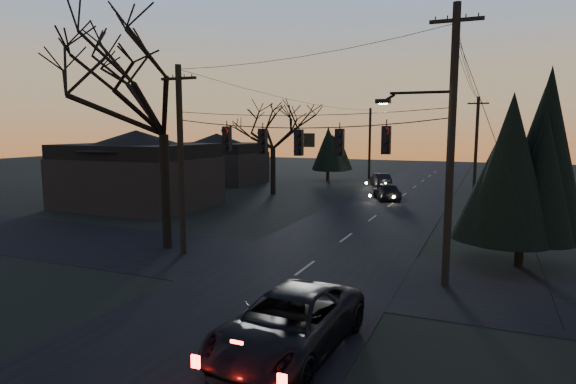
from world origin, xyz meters
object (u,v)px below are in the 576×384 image
at_px(utility_pole_right, 445,285).
at_px(suv_near, 288,324).
at_px(utility_pole_far_l, 369,179).
at_px(sedan_oncoming_b, 381,180).
at_px(evergreen_right, 525,167).
at_px(utility_pole_far_r, 474,193).
at_px(utility_pole_left, 184,254).
at_px(bare_tree_left, 162,87).
at_px(sedan_oncoming_a, 387,191).

height_order(utility_pole_right, suv_near, utility_pole_right).
distance_m(utility_pole_far_l, sedan_oncoming_b, 7.42).
relative_size(utility_pole_far_l, evergreen_right, 1.12).
bearing_deg(utility_pole_far_r, utility_pole_left, -112.33).
bearing_deg(suv_near, evergreen_right, 65.24).
xyz_separation_m(utility_pole_far_r, utility_pole_far_l, (-11.50, 8.00, 0.00)).
bearing_deg(bare_tree_left, utility_pole_left, -23.56).
relative_size(utility_pole_far_l, suv_near, 1.44).
bearing_deg(suv_near, utility_pole_left, 142.32).
relative_size(utility_pole_right, sedan_oncoming_b, 2.51).
bearing_deg(suv_near, sedan_oncoming_a, 99.54).
height_order(utility_pole_far_r, bare_tree_left, bare_tree_left).
distance_m(evergreen_right, sedan_oncoming_a, 19.26).
xyz_separation_m(suv_near, sedan_oncoming_b, (-5.49, 36.33, -0.11)).
height_order(utility_pole_right, utility_pole_far_r, utility_pole_right).
distance_m(bare_tree_left, sedan_oncoming_b, 29.70).
distance_m(utility_pole_left, suv_near, 10.99).
bearing_deg(utility_pole_far_r, sedan_oncoming_b, 172.41).
distance_m(utility_pole_far_r, suv_near, 35.32).
height_order(utility_pole_far_l, suv_near, utility_pole_far_l).
xyz_separation_m(utility_pole_right, suv_near, (-3.21, -7.17, 0.77)).
relative_size(utility_pole_far_r, sedan_oncoming_b, 2.13).
bearing_deg(bare_tree_left, utility_pole_right, -2.61).
xyz_separation_m(utility_pole_far_l, evergreen_right, (14.10, -32.21, 4.17)).
bearing_deg(evergreen_right, utility_pole_far_l, 113.64).
distance_m(utility_pole_far_l, bare_tree_left, 36.25).
height_order(utility_pole_far_r, utility_pole_far_l, utility_pole_far_r).
relative_size(utility_pole_right, utility_pole_far_l, 1.25).
relative_size(utility_pole_far_l, sedan_oncoming_b, 2.01).
bearing_deg(utility_pole_far_r, bare_tree_left, -115.10).
height_order(utility_pole_far_r, evergreen_right, evergreen_right).
distance_m(suv_near, sedan_oncoming_b, 36.74).
bearing_deg(evergreen_right, bare_tree_left, -168.29).
bearing_deg(bare_tree_left, utility_pole_far_l, 87.83).
distance_m(suv_near, sedan_oncoming_a, 27.85).
bearing_deg(bare_tree_left, sedan_oncoming_a, 71.82).
xyz_separation_m(utility_pole_left, suv_near, (8.29, -7.17, 0.77)).
xyz_separation_m(evergreen_right, suv_near, (-5.81, -10.96, -3.40)).
bearing_deg(utility_pole_far_l, utility_pole_far_r, -34.82).
xyz_separation_m(utility_pole_right, sedan_oncoming_a, (-6.30, 20.51, 0.70)).
relative_size(utility_pole_right, sedan_oncoming_a, 2.43).
bearing_deg(utility_pole_far_r, evergreen_right, -83.87).
relative_size(utility_pole_left, sedan_oncoming_a, 2.06).
bearing_deg(utility_pole_far_l, suv_near, -79.13).
distance_m(utility_pole_far_r, sedan_oncoming_b, 8.80).
bearing_deg(utility_pole_right, bare_tree_left, 177.39).
bearing_deg(sedan_oncoming_a, utility_pole_right, 83.51).
distance_m(bare_tree_left, suv_near, 14.13).
bearing_deg(bare_tree_left, suv_near, -38.84).
bearing_deg(sedan_oncoming_b, bare_tree_left, 56.98).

